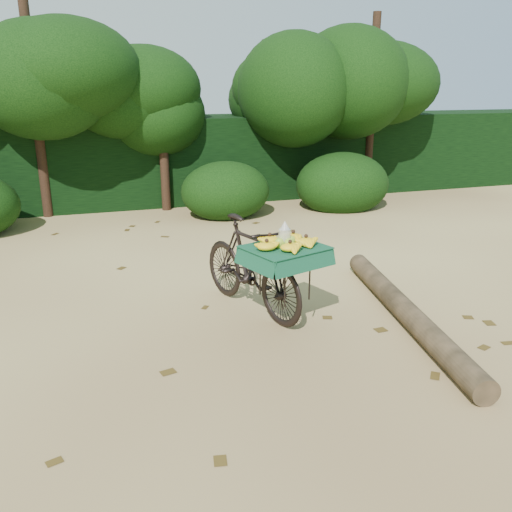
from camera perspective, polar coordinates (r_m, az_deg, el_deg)
name	(u,v)px	position (r m, az deg, el deg)	size (l,w,h in m)	color
ground	(198,308)	(6.31, -6.15, -5.49)	(80.00, 80.00, 0.00)	#CEBB6E
vendor_bicycle	(252,265)	(6.02, -0.43, -0.92)	(1.16, 1.92, 1.08)	black
fallen_log	(405,311)	(6.12, 15.43, -5.57)	(0.24, 0.24, 3.35)	brown
hedge_backdrop	(134,161)	(12.15, -12.74, 9.78)	(26.00, 1.80, 1.80)	black
tree_row	(100,110)	(11.21, -16.09, 14.57)	(14.50, 2.00, 4.00)	black
bush_clumps	(174,197)	(10.32, -8.63, 6.16)	(8.80, 1.70, 0.90)	black
leaf_litter	(187,289)	(6.90, -7.30, -3.42)	(7.00, 7.30, 0.01)	#473513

